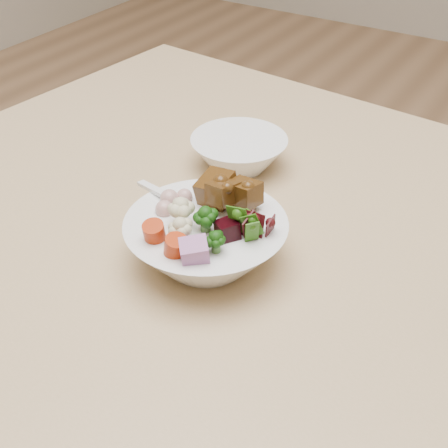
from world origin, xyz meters
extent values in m
cube|color=tan|center=(0.22, -0.06, 0.72)|extent=(1.66, 1.04, 0.04)
cylinder|color=tan|center=(-0.46, 0.38, 0.35)|extent=(0.06, 0.06, 0.70)
cylinder|color=tan|center=(0.06, 0.41, 0.20)|extent=(0.03, 0.03, 0.40)
sphere|color=#0B3208|center=(-0.03, -0.12, 0.81)|extent=(0.03, 0.03, 0.03)
sphere|color=beige|center=(-0.06, -0.12, 0.81)|extent=(0.03, 0.03, 0.03)
cube|color=black|center=(0.01, -0.09, 0.80)|extent=(0.03, 0.03, 0.02)
cube|color=#9E5F98|center=(-0.02, -0.17, 0.81)|extent=(0.04, 0.04, 0.03)
cylinder|color=#AF2104|center=(-0.07, -0.16, 0.81)|extent=(0.03, 0.03, 0.03)
sphere|color=tan|center=(-0.09, -0.12, 0.80)|extent=(0.02, 0.02, 0.02)
ellipsoid|color=white|center=(-0.10, -0.10, 0.80)|extent=(0.04, 0.03, 0.01)
cube|color=white|center=(-0.13, -0.09, 0.80)|extent=(0.06, 0.03, 0.01)
camera|label=1|loc=(0.28, -0.58, 1.21)|focal=50.00mm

